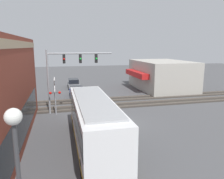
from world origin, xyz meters
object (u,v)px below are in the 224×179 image
object	(u,v)px
parked_car_blue	(77,92)
parked_car_grey	(73,84)
pedestrian_near_bus	(126,143)
city_bus	(94,121)
crossing_signal	(55,93)

from	to	relation	value
parked_car_blue	parked_car_grey	xyz separation A→B (m)	(7.03, 0.00, 0.04)
parked_car_grey	pedestrian_near_bus	size ratio (longest dim) A/B	2.79
parked_car_grey	pedestrian_near_bus	xyz separation A→B (m)	(-24.55, -1.78, 0.15)
parked_car_blue	pedestrian_near_bus	xyz separation A→B (m)	(-17.52, -1.78, 0.19)
parked_car_blue	pedestrian_near_bus	distance (m)	17.61
city_bus	pedestrian_near_bus	distance (m)	2.74
crossing_signal	parked_car_blue	xyz separation A→B (m)	(7.67, -2.70, -1.63)
city_bus	crossing_signal	bearing A→B (deg)	18.62
city_bus	pedestrian_near_bus	bearing A→B (deg)	-135.57
crossing_signal	parked_car_grey	xyz separation A→B (m)	(14.71, -2.70, -1.59)
parked_car_blue	parked_car_grey	world-z (taller)	parked_car_grey
crossing_signal	parked_car_blue	world-z (taller)	crossing_signal
pedestrian_near_bus	parked_car_blue	bearing A→B (deg)	5.81
crossing_signal	parked_car_blue	bearing A→B (deg)	-19.41
parked_car_grey	city_bus	bearing A→B (deg)	180.00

